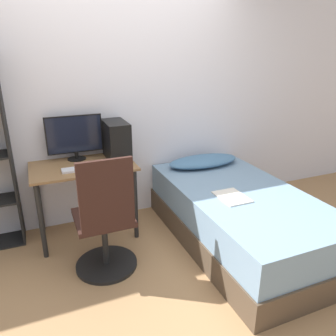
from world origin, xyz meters
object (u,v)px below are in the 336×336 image
(pc_tower, at_px, (116,140))
(office_chair, at_px, (105,228))
(bed, at_px, (239,217))
(keyboard, at_px, (86,168))
(monitor, at_px, (75,136))

(pc_tower, bearing_deg, office_chair, -112.51)
(bed, distance_m, keyboard, 1.52)
(office_chair, distance_m, pc_tower, 0.96)
(bed, distance_m, monitor, 1.78)
(bed, bearing_deg, monitor, 146.28)
(office_chair, distance_m, keyboard, 0.64)
(office_chair, relative_size, monitor, 1.94)
(office_chair, height_order, bed, office_chair)
(monitor, bearing_deg, office_chair, -85.05)
(pc_tower, bearing_deg, monitor, 162.77)
(bed, bearing_deg, office_chair, 178.15)
(office_chair, bearing_deg, keyboard, 94.01)
(office_chair, xyz_separation_m, monitor, (-0.07, 0.86, 0.57))
(bed, relative_size, pc_tower, 5.01)
(office_chair, xyz_separation_m, keyboard, (-0.04, 0.54, 0.35))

